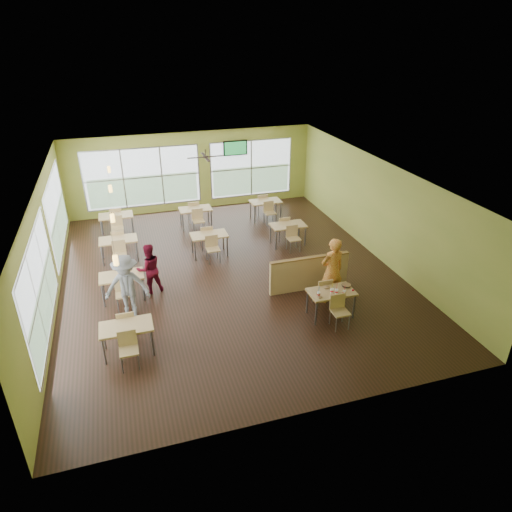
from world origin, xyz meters
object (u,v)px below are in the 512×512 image
Objects in this scene: food_basket at (346,285)px; man_plaid at (332,271)px; main_table at (331,295)px; half_wall_divider at (309,273)px.

man_plaid is at bearing 106.22° from food_basket.
man_plaid is 0.61m from food_basket.
half_wall_divider is at bearing 90.00° from main_table.
food_basket is at bearing -70.47° from half_wall_divider.
main_table is 5.97× the size of food_basket.
food_basket is (0.48, -1.34, 0.26)m from half_wall_divider.
main_table is 0.79× the size of man_plaid.
food_basket is at bearing 99.16° from man_plaid.
food_basket is at bearing 12.60° from main_table.
main_table is 0.81m from man_plaid.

